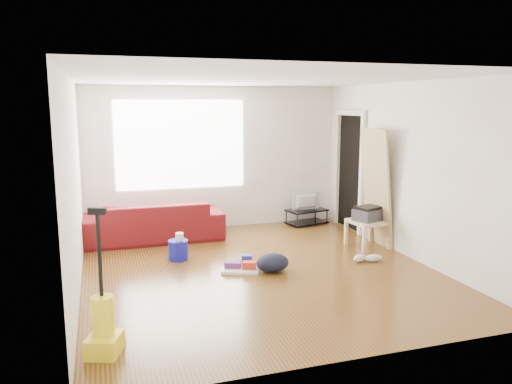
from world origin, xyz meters
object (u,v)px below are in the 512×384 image
object	(u,v)px
sofa	(155,240)
backpack	(272,272)
tv_stand	(307,216)
side_table	(368,224)
cleaning_tray	(241,266)
bucket	(178,259)
vacuum	(103,327)

from	to	relation	value
sofa	backpack	bearing A→B (deg)	122.50
tv_stand	backpack	bearing A→B (deg)	-135.34
side_table	cleaning_tray	xyz separation A→B (m)	(-2.17, -0.47, -0.30)
sofa	cleaning_tray	size ratio (longest dim) A/B	3.71
tv_stand	cleaning_tray	size ratio (longest dim) A/B	1.35
sofa	backpack	size ratio (longest dim) A/B	4.97
cleaning_tray	bucket	bearing A→B (deg)	135.68
cleaning_tray	vacuum	xyz separation A→B (m)	(-1.78, -1.80, 0.19)
tv_stand	side_table	bearing A→B (deg)	-92.43
cleaning_tray	backpack	bearing A→B (deg)	-26.72
sofa	tv_stand	size ratio (longest dim) A/B	2.74
bucket	cleaning_tray	size ratio (longest dim) A/B	0.48
bucket	backpack	bearing A→B (deg)	-39.23
cleaning_tray	side_table	bearing A→B (deg)	12.33
vacuum	tv_stand	bearing A→B (deg)	68.08
tv_stand	bucket	distance (m)	2.97
backpack	tv_stand	bearing A→B (deg)	54.73
sofa	bucket	xyz separation A→B (m)	(0.21, -1.16, 0.00)
vacuum	side_table	bearing A→B (deg)	50.80
tv_stand	side_table	size ratio (longest dim) A/B	1.40
tv_stand	vacuum	distance (m)	5.37
bucket	backpack	distance (m)	1.43
tv_stand	side_table	world-z (taller)	side_table
sofa	side_table	xyz separation A→B (m)	(3.11, -1.40, 0.35)
tv_stand	cleaning_tray	distance (m)	2.84
bucket	cleaning_tray	world-z (taller)	cleaning_tray
bucket	vacuum	size ratio (longest dim) A/B	0.22
cleaning_tray	sofa	bearing A→B (deg)	116.63
cleaning_tray	tv_stand	bearing A→B (deg)	48.88
side_table	cleaning_tray	bearing A→B (deg)	-167.67
cleaning_tray	backpack	xyz separation A→B (m)	(0.37, -0.19, -0.05)
vacuum	cleaning_tray	bearing A→B (deg)	66.15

